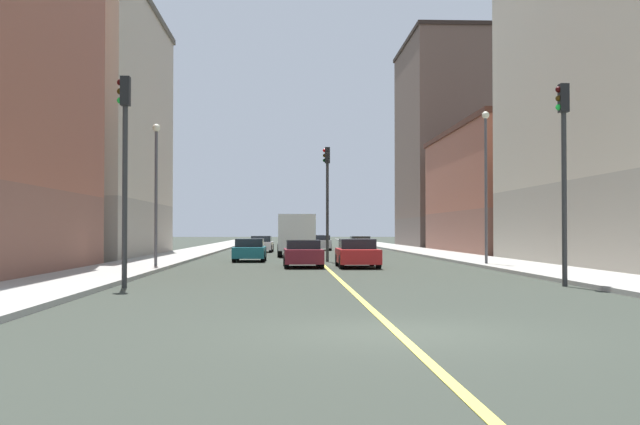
{
  "coord_description": "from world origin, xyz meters",
  "views": [
    {
      "loc": [
        -1.9,
        -13.41,
        1.76
      ],
      "look_at": [
        0.82,
        49.19,
        3.2
      ],
      "focal_mm": 43.89,
      "sensor_mm": 36.0,
      "label": 1
    }
  ],
  "objects_px": {
    "box_truck": "(296,234)",
    "building_left_far": "(446,144)",
    "car_orange": "(360,244)",
    "building_right_midblock": "(86,129)",
    "car_white": "(261,244)",
    "street_lamp_left_near": "(486,172)",
    "car_teal": "(250,250)",
    "car_yellow": "(317,241)",
    "street_lamp_right_near": "(156,179)",
    "car_silver": "(321,243)",
    "building_left_mid": "(505,191)",
    "traffic_light_left_near": "(563,156)",
    "traffic_light_right_near": "(125,152)",
    "traffic_light_median_far": "(327,188)",
    "car_red": "(357,254)",
    "car_maroon": "(303,254)"
  },
  "relations": [
    {
      "from": "street_lamp_right_near",
      "to": "car_orange",
      "type": "bearing_deg",
      "value": 67.21
    },
    {
      "from": "street_lamp_left_near",
      "to": "box_truck",
      "type": "height_order",
      "value": "street_lamp_left_near"
    },
    {
      "from": "car_orange",
      "to": "box_truck",
      "type": "xyz_separation_m",
      "value": [
        -5.46,
        -11.9,
        0.91
      ]
    },
    {
      "from": "car_silver",
      "to": "box_truck",
      "type": "height_order",
      "value": "box_truck"
    },
    {
      "from": "building_left_mid",
      "to": "car_red",
      "type": "relative_size",
      "value": 4.9
    },
    {
      "from": "car_red",
      "to": "car_maroon",
      "type": "bearing_deg",
      "value": 175.63
    },
    {
      "from": "car_teal",
      "to": "car_silver",
      "type": "bearing_deg",
      "value": 78.13
    },
    {
      "from": "building_right_midblock",
      "to": "street_lamp_left_near",
      "type": "height_order",
      "value": "building_right_midblock"
    },
    {
      "from": "building_left_far",
      "to": "street_lamp_right_near",
      "type": "relative_size",
      "value": 3.38
    },
    {
      "from": "building_left_mid",
      "to": "car_silver",
      "type": "xyz_separation_m",
      "value": [
        -13.96,
        8.99,
        -4.21
      ]
    },
    {
      "from": "car_orange",
      "to": "traffic_light_median_far",
      "type": "bearing_deg",
      "value": -100.35
    },
    {
      "from": "car_orange",
      "to": "car_red",
      "type": "bearing_deg",
      "value": -95.69
    },
    {
      "from": "car_yellow",
      "to": "car_orange",
      "type": "bearing_deg",
      "value": -79.33
    },
    {
      "from": "traffic_light_right_near",
      "to": "car_orange",
      "type": "height_order",
      "value": "traffic_light_right_near"
    },
    {
      "from": "traffic_light_left_near",
      "to": "street_lamp_left_near",
      "type": "bearing_deg",
      "value": 85.7
    },
    {
      "from": "street_lamp_right_near",
      "to": "car_silver",
      "type": "relative_size",
      "value": 1.47
    },
    {
      "from": "building_left_far",
      "to": "traffic_light_right_near",
      "type": "distance_m",
      "value": 62.89
    },
    {
      "from": "car_silver",
      "to": "car_yellow",
      "type": "bearing_deg",
      "value": 89.72
    },
    {
      "from": "building_left_far",
      "to": "car_orange",
      "type": "relative_size",
      "value": 5.08
    },
    {
      "from": "car_orange",
      "to": "building_left_far",
      "type": "bearing_deg",
      "value": 58.56
    },
    {
      "from": "building_right_midblock",
      "to": "car_red",
      "type": "relative_size",
      "value": 4.53
    },
    {
      "from": "building_left_mid",
      "to": "building_left_far",
      "type": "height_order",
      "value": "building_left_far"
    },
    {
      "from": "traffic_light_left_near",
      "to": "street_lamp_right_near",
      "type": "distance_m",
      "value": 18.86
    },
    {
      "from": "car_yellow",
      "to": "car_maroon",
      "type": "height_order",
      "value": "car_maroon"
    },
    {
      "from": "building_left_mid",
      "to": "street_lamp_left_near",
      "type": "bearing_deg",
      "value": -108.03
    },
    {
      "from": "building_left_mid",
      "to": "traffic_light_left_near",
      "type": "relative_size",
      "value": 3.48
    },
    {
      "from": "traffic_light_median_far",
      "to": "car_silver",
      "type": "relative_size",
      "value": 1.45
    },
    {
      "from": "car_teal",
      "to": "car_yellow",
      "type": "distance_m",
      "value": 36.59
    },
    {
      "from": "traffic_light_right_near",
      "to": "traffic_light_median_far",
      "type": "bearing_deg",
      "value": 69.58
    },
    {
      "from": "traffic_light_left_near",
      "to": "car_yellow",
      "type": "distance_m",
      "value": 56.93
    },
    {
      "from": "car_silver",
      "to": "car_red",
      "type": "relative_size",
      "value": 0.98
    },
    {
      "from": "car_orange",
      "to": "street_lamp_left_near",
      "type": "bearing_deg",
      "value": -82.45
    },
    {
      "from": "building_left_mid",
      "to": "car_yellow",
      "type": "bearing_deg",
      "value": 124.02
    },
    {
      "from": "building_left_mid",
      "to": "street_lamp_left_near",
      "type": "height_order",
      "value": "building_left_mid"
    },
    {
      "from": "building_left_mid",
      "to": "street_lamp_left_near",
      "type": "xyz_separation_m",
      "value": [
        -7.31,
        -22.45,
        -0.23
      ]
    },
    {
      "from": "street_lamp_right_near",
      "to": "car_silver",
      "type": "height_order",
      "value": "street_lamp_right_near"
    },
    {
      "from": "car_yellow",
      "to": "street_lamp_right_near",
      "type": "bearing_deg",
      "value": -101.53
    },
    {
      "from": "car_silver",
      "to": "car_maroon",
      "type": "xyz_separation_m",
      "value": [
        -2.3,
        -31.93,
        -0.01
      ]
    },
    {
      "from": "car_white",
      "to": "car_teal",
      "type": "height_order",
      "value": "car_white"
    },
    {
      "from": "box_truck",
      "to": "building_left_far",
      "type": "bearing_deg",
      "value": 61.17
    },
    {
      "from": "street_lamp_right_near",
      "to": "car_yellow",
      "type": "distance_m",
      "value": 45.78
    },
    {
      "from": "building_left_mid",
      "to": "street_lamp_right_near",
      "type": "bearing_deg",
      "value": -133.66
    },
    {
      "from": "building_left_mid",
      "to": "building_left_far",
      "type": "relative_size",
      "value": 1.01
    },
    {
      "from": "car_white",
      "to": "car_silver",
      "type": "height_order",
      "value": "car_silver"
    },
    {
      "from": "street_lamp_right_near",
      "to": "car_red",
      "type": "bearing_deg",
      "value": 6.09
    },
    {
      "from": "building_right_midblock",
      "to": "street_lamp_right_near",
      "type": "relative_size",
      "value": 3.16
    },
    {
      "from": "traffic_light_median_far",
      "to": "street_lamp_right_near",
      "type": "height_order",
      "value": "street_lamp_right_near"
    },
    {
      "from": "car_orange",
      "to": "building_right_midblock",
      "type": "bearing_deg",
      "value": -147.08
    },
    {
      "from": "car_white",
      "to": "street_lamp_left_near",
      "type": "bearing_deg",
      "value": -65.41
    },
    {
      "from": "traffic_light_left_near",
      "to": "car_silver",
      "type": "distance_m",
      "value": 45.42
    }
  ]
}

